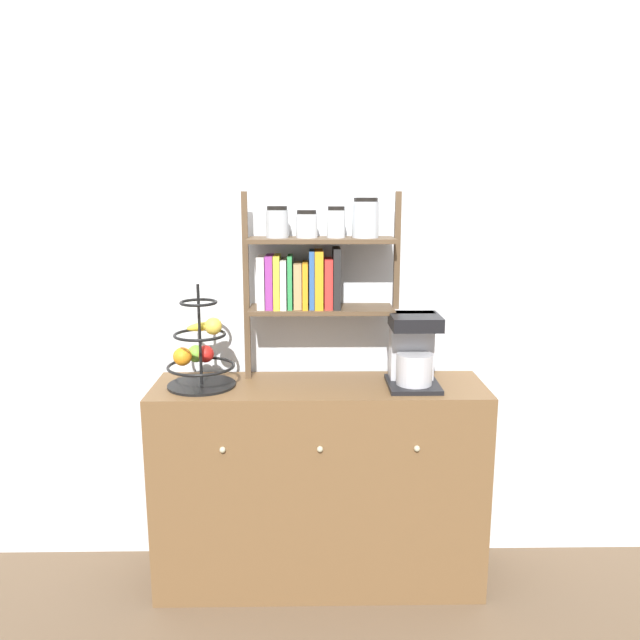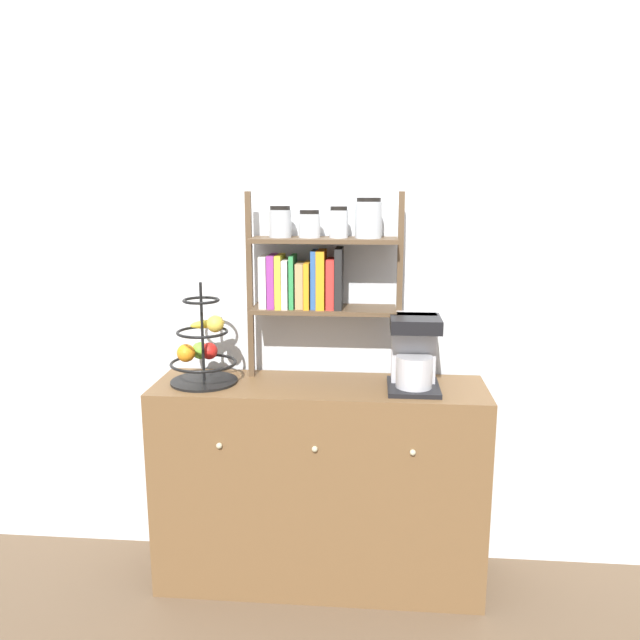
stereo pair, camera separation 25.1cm
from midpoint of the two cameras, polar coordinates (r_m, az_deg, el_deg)
ground_plane at (r=2.81m, az=2.36°, el=-24.74°), size 12.00×12.00×0.00m
wall_back at (r=2.72m, az=3.01°, el=3.91°), size 7.00×0.05×2.60m
sideboard at (r=2.74m, az=2.64°, el=-14.84°), size 1.37×0.41×0.89m
coffee_maker at (r=2.55m, az=11.39°, el=-2.93°), size 0.21×0.24×0.30m
fruit_stand at (r=2.61m, az=-7.98°, el=-2.77°), size 0.28×0.28×0.42m
shelf_hutch at (r=2.58m, az=2.34°, el=4.89°), size 0.65×0.20×0.78m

